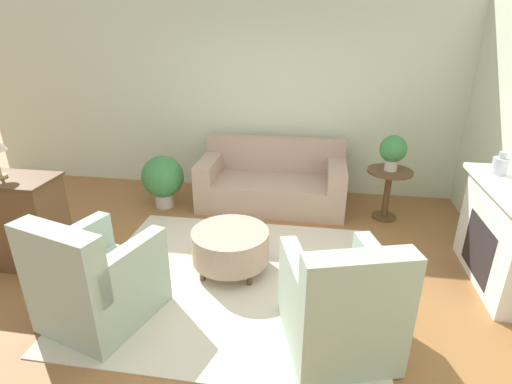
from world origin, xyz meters
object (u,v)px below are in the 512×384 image
Objects in this scene: dresser at (13,220)px; vase_mantel_near at (500,165)px; potted_plant_floor at (163,178)px; armchair_right at (341,308)px; armchair_left at (95,283)px; potted_plant_on_side_table at (393,150)px; ottoman_table at (230,245)px; side_table at (388,186)px; couch at (272,183)px.

dresser is 4.59× the size of vase_mantel_near.
armchair_right is at bearing -44.89° from potted_plant_floor.
armchair_left reaches higher than potted_plant_floor.
potted_plant_floor is (-3.01, -0.12, -0.51)m from potted_plant_on_side_table.
vase_mantel_near reaches higher than ottoman_table.
armchair_left is 1.58× the size of side_table.
couch is 1.66m from potted_plant_on_side_table.
side_table is at bearing 40.89° from ottoman_table.
couch reaches higher than potted_plant_floor.
armchair_right reaches higher than potted_plant_floor.
ottoman_table is 2.40m from potted_plant_on_side_table.
vase_mantel_near reaches higher than dresser.
armchair_left is 3.64m from side_table.
vase_mantel_near is at bearing 22.58° from armchair_left.
armchair_left is 3.68m from potted_plant_on_side_table.
couch is at bearing 171.99° from potted_plant_on_side_table.
armchair_left is 1.01× the size of dresser.
vase_mantel_near is at bearing -26.46° from couch.
vase_mantel_near is (3.55, 1.47, 0.73)m from armchair_left.
dresser is at bearing -174.89° from ottoman_table.
armchair_right is 1.42m from ottoman_table.
side_table is at bearing 2.26° from potted_plant_floor.
armchair_right is at bearing -105.53° from potted_plant_on_side_table.
potted_plant_on_side_table is 0.61× the size of potted_plant_floor.
ottoman_table is at bearing -97.26° from couch.
vase_mantel_near is 4.00m from potted_plant_floor.
potted_plant_on_side_table is (4.02, 1.72, 0.43)m from dresser.
potted_plant_on_side_table is at bearing 131.09° from vase_mantel_near.
vase_mantel_near is 1.29m from potted_plant_on_side_table.
potted_plant_floor is at bearing -177.74° from side_table.
dresser is (-1.31, 0.72, 0.12)m from armchair_left.
vase_mantel_near is 0.50× the size of potted_plant_on_side_table.
side_table reaches higher than ottoman_table.
armchair_left is 2.35× the size of potted_plant_on_side_table.
dresser is at bearing 167.81° from armchair_right.
dresser is at bearing 151.23° from armchair_left.
armchair_left is 1.44× the size of potted_plant_floor.
couch is 2.52× the size of ottoman_table.
potted_plant_on_side_table reaches higher than armchair_left.
couch is 4.42× the size of potted_plant_on_side_table.
potted_plant_on_side_table is at bearing 42.05° from armchair_left.
couch is at bearing 107.77° from armchair_right.
side_table is at bearing 74.47° from armchair_right.
potted_plant_floor is at bearing 57.69° from dresser.
ottoman_table is (-1.07, 0.92, -0.09)m from armchair_right.
potted_plant_floor is (-1.26, 1.40, 0.13)m from ottoman_table.
armchair_right is at bearing -72.23° from couch.
couch is 2.77m from vase_mantel_near.
couch is 1.88× the size of armchair_right.
couch reaches higher than ottoman_table.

